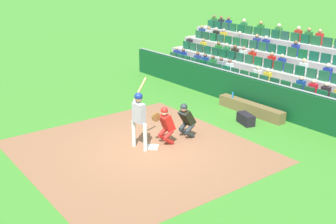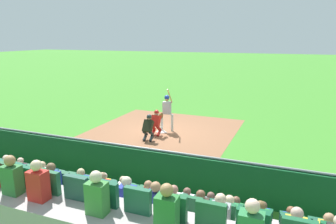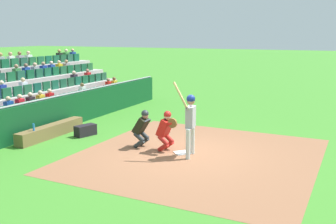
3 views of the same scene
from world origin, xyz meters
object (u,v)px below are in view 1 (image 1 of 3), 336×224
at_px(catcher_crouching, 165,123).
at_px(dugout_bench, 251,108).
at_px(home_plate_umpire, 186,119).
at_px(batter_at_plate, 139,114).
at_px(equipment_duffel_bag, 246,119).
at_px(home_plate_marker, 151,147).
at_px(water_bottle_on_bench, 233,95).

relative_size(catcher_crouching, dugout_bench, 0.42).
bearing_deg(home_plate_umpire, batter_at_plate, 82.12).
distance_m(catcher_crouching, equipment_duffel_bag, 3.48).
xyz_separation_m(catcher_crouching, equipment_duffel_bag, (-0.43, -3.41, -0.52)).
bearing_deg(equipment_duffel_bag, home_plate_marker, 100.43).
relative_size(home_plate_umpire, water_bottle_on_bench, 5.14).
bearing_deg(equipment_duffel_bag, batter_at_plate, 98.53).
relative_size(water_bottle_on_bench, equipment_duffel_bag, 0.32).
relative_size(home_plate_umpire, dugout_bench, 0.41).
xyz_separation_m(home_plate_umpire, water_bottle_on_bench, (1.15, -3.47, -0.12)).
bearing_deg(dugout_bench, water_bottle_on_bench, 5.05).
bearing_deg(equipment_duffel_bag, catcher_crouching, 99.84).
bearing_deg(home_plate_umpire, equipment_duffel_bag, -99.02).
distance_m(catcher_crouching, dugout_bench, 4.45).
relative_size(batter_at_plate, home_plate_umpire, 1.80).
distance_m(batter_at_plate, catcher_crouching, 1.02).
xyz_separation_m(home_plate_marker, dugout_bench, (0.18, -4.97, 0.20)).
xyz_separation_m(dugout_bench, water_bottle_on_bench, (0.91, 0.08, 0.34)).
distance_m(home_plate_marker, home_plate_umpire, 1.57).
height_order(home_plate_marker, home_plate_umpire, home_plate_umpire).
distance_m(home_plate_marker, equipment_duffel_bag, 4.00).
height_order(dugout_bench, equipment_duffel_bag, dugout_bench).
distance_m(home_plate_umpire, equipment_duffel_bag, 2.63).
bearing_deg(home_plate_umpire, dugout_bench, -86.10).
xyz_separation_m(catcher_crouching, water_bottle_on_bench, (1.12, -4.33, -0.16)).
distance_m(home_plate_marker, catcher_crouching, 0.90).
bearing_deg(home_plate_marker, equipment_duffel_bag, -96.66).
relative_size(batter_at_plate, water_bottle_on_bench, 9.24).
height_order(home_plate_umpire, dugout_bench, home_plate_umpire).
height_order(batter_at_plate, dugout_bench, batter_at_plate).
height_order(home_plate_marker, batter_at_plate, batter_at_plate).
bearing_deg(water_bottle_on_bench, dugout_bench, -174.95).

